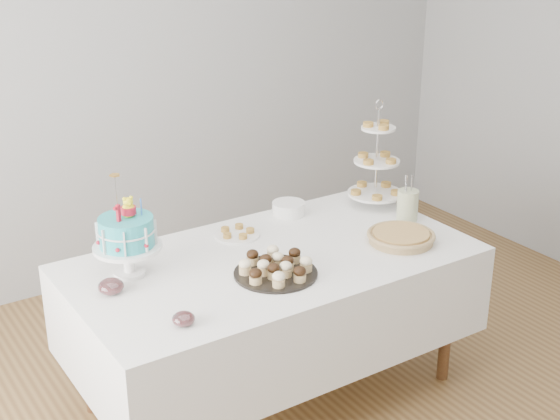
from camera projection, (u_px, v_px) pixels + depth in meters
walls at (311, 157)px, 3.24m from camera, size 5.04×4.04×2.70m
table at (273, 299)px, 3.77m from camera, size 1.92×1.02×0.77m
birthday_cake at (128, 248)px, 3.47m from camera, size 0.31×0.31×0.47m
cupcake_tray at (276, 266)px, 3.50m from camera, size 0.38×0.38×0.09m
pie at (401, 236)px, 3.83m from camera, size 0.34×0.34×0.05m
tiered_stand at (377, 162)px, 4.22m from camera, size 0.31×0.31×0.59m
plate_stack at (289, 208)px, 4.17m from camera, size 0.18×0.18×0.07m
pastry_plate at (237, 233)px, 3.91m from camera, size 0.23×0.23×0.03m
jam_bowl_a at (184, 319)px, 3.09m from camera, size 0.09×0.09×0.06m
jam_bowl_b at (111, 286)px, 3.34m from camera, size 0.11×0.11×0.07m
utensil_pitcher at (408, 204)px, 4.08m from camera, size 0.11×0.11×0.25m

